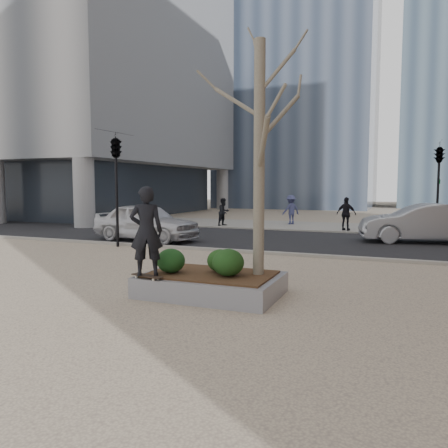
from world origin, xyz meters
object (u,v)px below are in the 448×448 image
at_px(skateboard, 147,277).
at_px(police_car, 146,222).
at_px(skateboarder, 146,231).
at_px(planter, 211,285).

relative_size(skateboard, police_car, 0.16).
bearing_deg(skateboarder, skateboard, 61.07).
bearing_deg(police_car, skateboarder, -142.34).
height_order(planter, skateboard, skateboard).
bearing_deg(skateboarder, police_car, -86.75).
distance_m(skateboard, skateboarder, 0.98).
xyz_separation_m(planter, police_car, (-6.42, 7.58, 0.61)).
relative_size(planter, skateboard, 3.85).
distance_m(planter, skateboard, 1.43).
bearing_deg(planter, police_car, 130.28).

